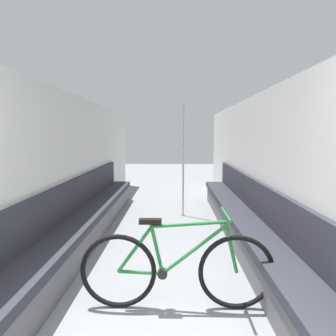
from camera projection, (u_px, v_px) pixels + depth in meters
name	position (u px, v px, depth m)	size (l,w,h in m)	color
wall_left	(68.00, 168.00, 4.44)	(0.10, 9.88, 2.20)	silver
wall_right	(262.00, 168.00, 4.38)	(0.10, 9.88, 2.20)	silver
bench_seat_row_left	(86.00, 221.00, 4.49)	(0.46, 5.62, 0.93)	#5B5B60
bench_seat_row_right	(244.00, 222.00, 4.45)	(0.46, 5.62, 0.93)	#5B5B60
bicycle	(177.00, 269.00, 2.72)	(1.78, 0.46, 0.90)	black
grab_pole_near	(183.00, 162.00, 5.78)	(0.08, 0.08, 2.18)	gray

